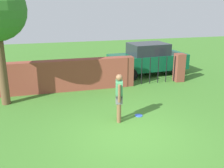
# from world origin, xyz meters

# --- Properties ---
(ground_plane) EXTENTS (40.00, 40.00, 0.00)m
(ground_plane) POSITION_xyz_m (0.00, 0.00, 0.00)
(ground_plane) COLOR #3D7528
(brick_wall) EXTENTS (5.78, 0.50, 1.40)m
(brick_wall) POSITION_xyz_m (-1.50, 4.74, 0.70)
(brick_wall) COLOR brown
(brick_wall) RESTS_ON ground
(person) EXTENTS (0.30, 0.53, 1.62)m
(person) POSITION_xyz_m (-0.06, 1.04, 0.90)
(person) COLOR brown
(person) RESTS_ON ground
(fence_gate) EXTENTS (3.14, 0.44, 1.40)m
(fence_gate) POSITION_xyz_m (2.84, 4.74, 0.70)
(fence_gate) COLOR brown
(fence_gate) RESTS_ON ground
(car) EXTENTS (4.32, 2.18, 1.72)m
(car) POSITION_xyz_m (3.18, 6.39, 0.86)
(car) COLOR #0C4C2D
(car) RESTS_ON ground
(frisbee_blue) EXTENTS (0.27, 0.27, 0.02)m
(frisbee_blue) POSITION_xyz_m (0.73, 1.26, 0.01)
(frisbee_blue) COLOR blue
(frisbee_blue) RESTS_ON ground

